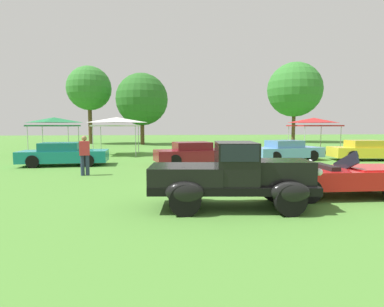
% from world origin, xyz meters
% --- Properties ---
extents(ground_plane, '(120.00, 120.00, 0.00)m').
position_xyz_m(ground_plane, '(0.00, 0.00, 0.00)').
color(ground_plane, '#4C8433').
extents(feature_pickup_truck, '(4.32, 2.16, 1.70)m').
position_xyz_m(feature_pickup_truck, '(-0.39, -0.33, 0.86)').
color(feature_pickup_truck, black).
rests_on(feature_pickup_truck, ground_plane).
extents(neighbor_convertible, '(4.16, 1.79, 1.40)m').
position_xyz_m(neighbor_convertible, '(3.20, 0.67, 0.58)').
color(neighbor_convertible, red).
rests_on(neighbor_convertible, ground_plane).
extents(show_car_teal, '(4.49, 1.92, 1.22)m').
position_xyz_m(show_car_teal, '(-7.30, 8.75, 0.60)').
color(show_car_teal, teal).
rests_on(show_car_teal, ground_plane).
extents(show_car_burgundy, '(4.61, 2.49, 1.22)m').
position_xyz_m(show_car_burgundy, '(-0.35, 8.55, 0.60)').
color(show_car_burgundy, maroon).
rests_on(show_car_burgundy, ground_plane).
extents(show_car_skyblue, '(4.58, 2.58, 1.22)m').
position_xyz_m(show_car_skyblue, '(5.40, 9.80, 0.60)').
color(show_car_skyblue, '#669EDB').
rests_on(show_car_skyblue, ground_plane).
extents(show_car_yellow, '(4.45, 2.16, 1.22)m').
position_xyz_m(show_car_yellow, '(10.34, 9.41, 0.60)').
color(show_car_yellow, yellow).
rests_on(show_car_yellow, ground_plane).
extents(spectator_between_cars, '(0.43, 0.29, 1.69)m').
position_xyz_m(spectator_between_cars, '(-5.41, 5.35, 0.91)').
color(spectator_between_cars, '#283351').
rests_on(spectator_between_cars, ground_plane).
extents(canopy_tent_left_field, '(3.00, 3.00, 2.71)m').
position_xyz_m(canopy_tent_left_field, '(-9.89, 15.37, 2.42)').
color(canopy_tent_left_field, '#B7B7BC').
rests_on(canopy_tent_left_field, ground_plane).
extents(canopy_tent_center_field, '(3.16, 3.16, 2.71)m').
position_xyz_m(canopy_tent_center_field, '(-5.30, 14.60, 2.42)').
color(canopy_tent_center_field, '#B7B7BC').
rests_on(canopy_tent_center_field, ground_plane).
extents(canopy_tent_right_field, '(3.11, 3.11, 2.71)m').
position_xyz_m(canopy_tent_right_field, '(9.67, 14.73, 2.42)').
color(canopy_tent_right_field, '#B7B7BC').
rests_on(canopy_tent_right_field, ground_plane).
extents(treeline_far_left, '(5.00, 5.00, 8.85)m').
position_xyz_m(treeline_far_left, '(-10.20, 28.41, 6.32)').
color(treeline_far_left, brown).
rests_on(treeline_far_left, ground_plane).
extents(treeline_mid_left, '(5.74, 5.74, 7.87)m').
position_xyz_m(treeline_mid_left, '(-4.17, 26.61, 4.99)').
color(treeline_mid_left, brown).
rests_on(treeline_mid_left, ground_plane).
extents(treeline_center, '(6.76, 6.76, 9.97)m').
position_xyz_m(treeline_center, '(14.65, 29.29, 6.58)').
color(treeline_center, brown).
rests_on(treeline_center, ground_plane).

